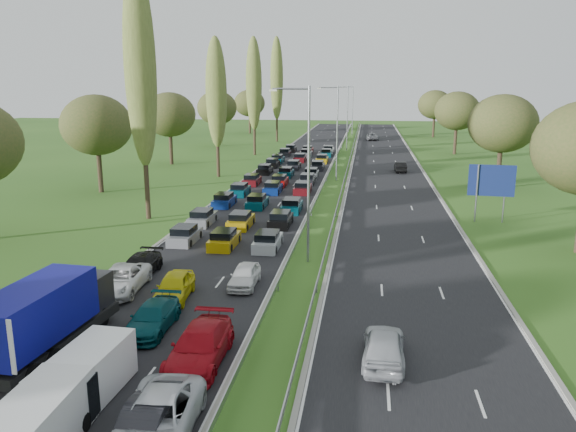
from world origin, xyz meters
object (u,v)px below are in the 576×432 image
at_px(white_van_front, 38,425).
at_px(white_van_rear, 88,373).
at_px(near_car_2, 121,280).
at_px(direction_sign, 491,183).
at_px(blue_lorry, 48,315).
at_px(near_car_3, 139,266).

relative_size(white_van_front, white_van_rear, 1.02).
distance_m(near_car_2, white_van_front, 15.21).
relative_size(white_van_front, direction_sign, 0.98).
xyz_separation_m(blue_lorry, white_van_front, (3.57, -6.78, -0.80)).
bearing_deg(near_car_3, white_van_front, -77.01).
bearing_deg(near_car_3, white_van_rear, -74.27).
height_order(white_van_rear, direction_sign, direction_sign).
xyz_separation_m(near_car_3, white_van_front, (3.83, -17.65, 0.37)).
distance_m(white_van_rear, direction_sign, 39.13).
height_order(near_car_2, white_van_rear, white_van_rear).
xyz_separation_m(near_car_3, blue_lorry, (0.25, -10.87, 1.16)).
bearing_deg(blue_lorry, near_car_2, 95.47).
xyz_separation_m(near_car_2, white_van_rear, (3.74, -11.24, 0.27)).
height_order(near_car_3, white_van_front, white_van_front).
bearing_deg(white_van_front, blue_lorry, 116.10).
distance_m(blue_lorry, white_van_rear, 4.89).
bearing_deg(white_van_front, white_van_rear, 88.96).
height_order(white_van_front, direction_sign, direction_sign).
relative_size(blue_lorry, white_van_front, 1.64).
relative_size(white_van_rear, direction_sign, 0.96).
relative_size(near_car_2, white_van_rear, 1.06).
relative_size(near_car_3, direction_sign, 0.88).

